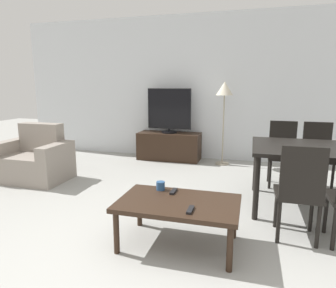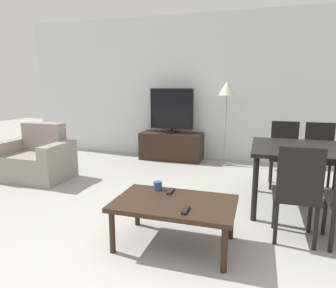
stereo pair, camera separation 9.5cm
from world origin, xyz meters
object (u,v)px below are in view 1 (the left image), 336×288
object	(u,v)px
dining_chair_near	(300,189)
remote_secondary	(190,210)
dining_chair_far_left	(282,150)
remote_primary	(174,191)
cup_white_near	(161,186)
armchair	(34,160)
floor_lamp	(224,94)
tv	(169,111)
dining_chair_far	(317,152)
coffee_table	(178,206)
tv_stand	(169,146)
dining_table	(312,153)

from	to	relation	value
dining_chair_near	remote_secondary	size ratio (longest dim) A/B	6.04
dining_chair_far_left	remote_primary	xyz separation A→B (m)	(-1.12, -1.83, -0.07)
remote_secondary	cup_white_near	world-z (taller)	cup_white_near
armchair	dining_chair_far_left	xyz separation A→B (m)	(3.57, 0.76, 0.21)
armchair	remote_secondary	bearing A→B (deg)	-28.24
floor_lamp	tv	bearing A→B (deg)	175.21
tv	remote_secondary	bearing A→B (deg)	-71.62
dining_chair_far	coffee_table	bearing A→B (deg)	-125.90
coffee_table	dining_chair_far	distance (m)	2.51
dining_chair_far	floor_lamp	bearing A→B (deg)	146.49
tv	dining_chair_far_left	world-z (taller)	tv
coffee_table	remote_secondary	size ratio (longest dim) A/B	7.00
dining_chair_near	remote_primary	xyz separation A→B (m)	(-1.12, -0.16, -0.07)
tv_stand	dining_chair_far	xyz separation A→B (m)	(2.39, -1.00, 0.24)
armchair	dining_chair_near	bearing A→B (deg)	-14.30
armchair	dining_table	world-z (taller)	armchair
tv_stand	tv	size ratio (longest dim) A/B	1.42
tv_stand	dining_chair_near	xyz separation A→B (m)	(1.94, -2.67, 0.24)
coffee_table	dining_table	size ratio (longest dim) A/B	0.82
tv	dining_chair_near	xyz separation A→B (m)	(1.94, -2.67, -0.44)
remote_primary	remote_secondary	size ratio (longest dim) A/B	1.00
armchair	remote_primary	bearing A→B (deg)	-23.57
tv	cup_white_near	size ratio (longest dim) A/B	10.04
coffee_table	dining_chair_far	xyz separation A→B (m)	(1.47, 2.03, 0.13)
dining_table	cup_white_near	size ratio (longest dim) A/B	15.54
remote_secondary	dining_chair_far_left	bearing A→B (deg)	68.31
coffee_table	cup_white_near	world-z (taller)	cup_white_near
dining_table	floor_lamp	bearing A→B (deg)	123.33
tv_stand	floor_lamp	bearing A→B (deg)	-4.93
tv	remote_primary	distance (m)	2.99
dining_table	cup_white_near	xyz separation A→B (m)	(-1.48, -0.96, -0.20)
dining_chair_far_left	dining_table	bearing A→B (deg)	-74.93
dining_table	remote_primary	world-z (taller)	dining_table
tv_stand	coffee_table	world-z (taller)	tv_stand
armchair	dining_chair_far	world-z (taller)	dining_chair_far
dining_table	dining_chair_far	xyz separation A→B (m)	(0.23, 0.84, -0.15)
coffee_table	floor_lamp	xyz separation A→B (m)	(0.10, 2.94, 0.88)
tv	dining_chair_far	bearing A→B (deg)	-22.56
coffee_table	dining_chair_near	world-z (taller)	dining_chair_near
dining_chair_far	dining_table	bearing A→B (deg)	-105.07
dining_table	dining_chair_far_left	distance (m)	0.88
coffee_table	dining_chair_far_left	world-z (taller)	dining_chair_far_left
tv	coffee_table	xyz separation A→B (m)	(0.92, -3.03, -0.57)
dining_chair_far	tv_stand	bearing A→B (deg)	157.38
dining_chair_near	floor_lamp	bearing A→B (deg)	109.66
remote_secondary	dining_table	bearing A→B (deg)	51.19
dining_table	dining_chair_far_left	xyz separation A→B (m)	(-0.23, 0.84, -0.15)
armchair	remote_secondary	xyz separation A→B (m)	(2.69, -1.45, 0.13)
dining_chair_far	tv	bearing A→B (deg)	157.44
armchair	coffee_table	bearing A→B (deg)	-26.47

